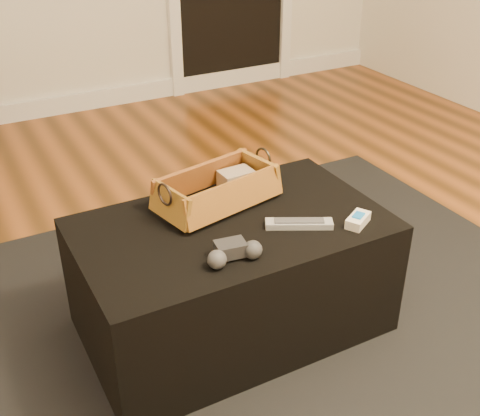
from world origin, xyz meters
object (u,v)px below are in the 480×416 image
wicker_basket (217,191)px  cream_gadget (358,220)px  ottoman (232,276)px  game_controller (233,252)px  silver_remote (299,223)px  tv_remote (215,201)px

wicker_basket → cream_gadget: wicker_basket is taller
cream_gadget → ottoman: bearing=150.4°
game_controller → wicker_basket: bearing=71.3°
ottoman → silver_remote: (0.18, -0.12, 0.22)m
ottoman → tv_remote: 0.26m
tv_remote → cream_gadget: (0.35, -0.31, -0.01)m
wicker_basket → cream_gadget: size_ratio=4.12×
tv_remote → game_controller: 0.32m
wicker_basket → game_controller: bearing=-108.7°
silver_remote → tv_remote: bearing=127.2°
ottoman → silver_remote: silver_remote is taller
wicker_basket → game_controller: 0.34m
wicker_basket → cream_gadget: (0.34, -0.33, -0.03)m
cream_gadget → game_controller: bearing=178.8°
tv_remote → game_controller: size_ratio=1.28×
game_controller → cream_gadget: 0.45m
tv_remote → cream_gadget: tv_remote is taller
ottoman → game_controller: (-0.09, -0.19, 0.24)m
game_controller → cream_gadget: (0.45, -0.01, -0.01)m
game_controller → tv_remote: bearing=73.0°
tv_remote → wicker_basket: size_ratio=0.49×
ottoman → cream_gadget: size_ratio=9.02×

